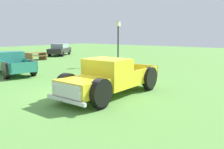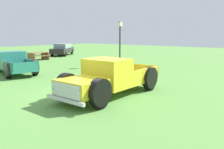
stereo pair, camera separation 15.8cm
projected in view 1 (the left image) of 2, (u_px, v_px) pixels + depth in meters
The scene contains 6 objects.
ground_plane at pixel (86, 94), 10.26m from camera, with size 80.00×80.00×0.00m, color #5B9342.
pickup_truck_foreground at pixel (106, 79), 9.75m from camera, with size 5.29×2.11×1.61m.
pickup_truck_behind_left at pixel (9, 63), 15.55m from camera, with size 2.66×5.07×1.48m.
sedan_distant_b at pixel (60, 49), 28.67m from camera, with size 4.56×3.82×1.44m.
lamp_post_near at pixel (118, 43), 18.80m from camera, with size 0.36×0.36×3.66m.
picnic_table at pixel (36, 55), 23.49m from camera, with size 1.83×1.52×0.78m.
Camera 1 is at (-7.11, -7.06, 2.63)m, focal length 37.28 mm.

